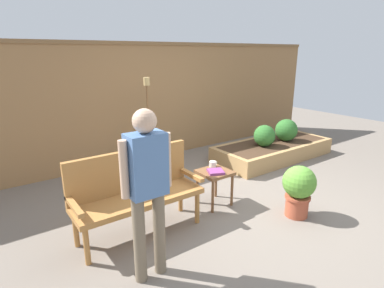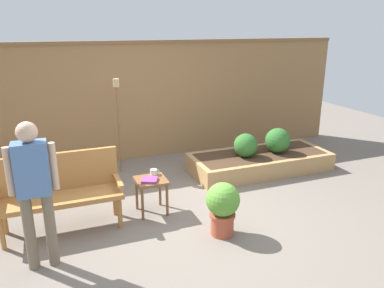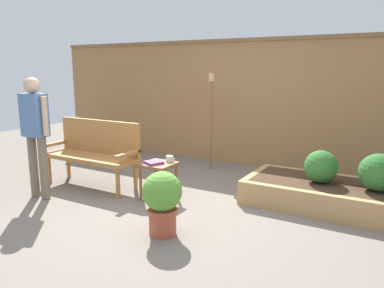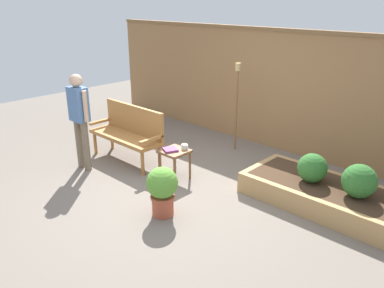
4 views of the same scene
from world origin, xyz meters
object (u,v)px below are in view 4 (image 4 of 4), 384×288
potted_boxwood (162,188)px  shrub_far_corner (359,181)px  person_by_bench (79,114)px  garden_bench (129,129)px  cup_on_table (185,147)px  shrub_near_bench (312,168)px  side_table (175,155)px  tiki_torch (237,91)px  book_on_table (170,150)px

potted_boxwood → shrub_far_corner: size_ratio=1.54×
shrub_far_corner → person_by_bench: person_by_bench is taller
garden_bench → potted_boxwood: bearing=-26.2°
garden_bench → shrub_far_corner: garden_bench is taller
cup_on_table → garden_bench: bearing=-174.8°
shrub_near_bench → shrub_far_corner: shrub_far_corner is taller
garden_bench → person_by_bench: (-0.24, -0.77, 0.39)m
shrub_near_bench → person_by_bench: person_by_bench is taller
side_table → tiki_torch: tiki_torch is taller
tiki_torch → person_by_bench: size_ratio=1.02×
garden_bench → person_by_bench: 0.89m
potted_boxwood → tiki_torch: (-0.74, 2.49, 0.72)m
cup_on_table → tiki_torch: tiki_torch is taller
potted_boxwood → book_on_table: bearing=130.5°
garden_bench → cup_on_table: bearing=5.2°
potted_boxwood → shrub_near_bench: (1.20, 1.63, 0.12)m
book_on_table → shrub_far_corner: bearing=42.8°
garden_bench → cup_on_table: size_ratio=11.32×
garden_bench → cup_on_table: (1.21, 0.11, -0.03)m
potted_boxwood → cup_on_table: bearing=119.8°
garden_bench → shrub_near_bench: garden_bench is taller
garden_bench → side_table: 1.14m
person_by_bench → tiki_torch: bearing=61.9°
side_table → book_on_table: size_ratio=2.42×
cup_on_table → shrub_far_corner: (2.39, 0.65, -0.00)m
garden_bench → book_on_table: bearing=-4.4°
potted_boxwood → tiki_torch: 2.69m
cup_on_table → person_by_bench: person_by_bench is taller
book_on_table → potted_boxwood: 1.04m
garden_bench → book_on_table: garden_bench is taller
side_table → book_on_table: bearing=-119.9°
cup_on_table → potted_boxwood: 1.14m
cup_on_table → book_on_table: bearing=-119.8°
book_on_table → cup_on_table: bearing=84.4°
shrub_near_bench → tiki_torch: 2.20m
potted_boxwood → shrub_near_bench: 2.03m
side_table → garden_bench: bearing=178.5°
potted_boxwood → shrub_far_corner: shrub_far_corner is taller
garden_bench → shrub_near_bench: size_ratio=3.63×
shrub_far_corner → person_by_bench: size_ratio=0.28×
garden_bench → shrub_near_bench: bearing=14.3°
garden_bench → side_table: (1.13, -0.03, -0.15)m
cup_on_table → shrub_far_corner: bearing=15.2°
shrub_near_bench → side_table: bearing=-156.9°
shrub_far_corner → person_by_bench: bearing=-158.3°
book_on_table → potted_boxwood: potted_boxwood is taller
side_table → shrub_far_corner: shrub_far_corner is taller
cup_on_table → shrub_near_bench: size_ratio=0.32×
cup_on_table → shrub_far_corner: shrub_far_corner is taller
shrub_near_bench → person_by_bench: bearing=-154.6°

